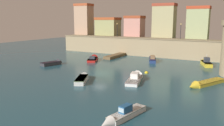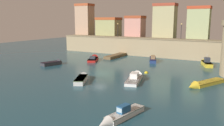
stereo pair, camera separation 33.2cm
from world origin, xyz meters
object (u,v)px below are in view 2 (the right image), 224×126
at_px(quay_lamp_0, 118,28).
at_px(moored_boat_8, 153,59).
at_px(mooring_buoy_0, 146,73).
at_px(moored_boat_4, 94,59).
at_px(moored_boat_1, 206,63).
at_px(moored_boat_6, 82,78).
at_px(moored_boat_0, 135,77).
at_px(quay_lamp_1, 181,29).
at_px(moored_boat_3, 54,63).
at_px(moored_boat_7, 203,84).
at_px(moored_boat_2, 119,116).

relative_size(quay_lamp_0, moored_boat_8, 0.50).
xyz_separation_m(moored_boat_8, mooring_buoy_0, (3.16, -12.29, -0.47)).
xyz_separation_m(moored_boat_4, moored_boat_8, (12.24, 5.63, 0.12)).
xyz_separation_m(moored_boat_1, moored_boat_6, (-14.77, -22.15, -0.15)).
bearing_deg(moored_boat_0, quay_lamp_0, 19.29).
distance_m(quay_lamp_1, mooring_buoy_0, 20.21).
distance_m(quay_lamp_0, moored_boat_0, 29.50).
relative_size(quay_lamp_1, moored_boat_6, 0.64).
bearing_deg(moored_boat_6, moored_boat_4, 2.48).
bearing_deg(moored_boat_3, mooring_buoy_0, -67.86).
height_order(moored_boat_4, moored_boat_6, moored_boat_4).
bearing_deg(mooring_buoy_0, moored_boat_0, -88.19).
relative_size(moored_boat_0, moored_boat_6, 1.31).
bearing_deg(quay_lamp_0, moored_boat_3, -100.49).
xyz_separation_m(quay_lamp_0, moored_boat_3, (-3.86, -20.85, -6.66)).
bearing_deg(quay_lamp_1, moored_boat_0, -92.86).
bearing_deg(moored_boat_8, quay_lamp_1, -54.45).
relative_size(quay_lamp_0, moored_boat_1, 0.60).
distance_m(moored_boat_7, mooring_buoy_0, 10.43).
bearing_deg(quay_lamp_1, moored_boat_3, -134.97).
distance_m(moored_boat_0, moored_boat_6, 8.15).
bearing_deg(moored_boat_8, moored_boat_1, -108.49).
relative_size(moored_boat_2, moored_boat_6, 1.07).
xyz_separation_m(quay_lamp_1, moored_boat_7, (8.47, -22.36, -6.79)).
xyz_separation_m(moored_boat_0, moored_boat_8, (-3.32, 17.43, 0.10)).
bearing_deg(mooring_buoy_0, moored_boat_3, -174.24).
distance_m(moored_boat_0, moored_boat_3, 19.89).
height_order(quay_lamp_0, moored_boat_2, quay_lamp_0).
bearing_deg(quay_lamp_1, moored_boat_6, -105.81).
bearing_deg(moored_boat_2, moored_boat_4, -129.96).
height_order(moored_boat_1, moored_boat_6, moored_boat_1).
xyz_separation_m(moored_boat_2, moored_boat_6, (-11.39, 9.66, 0.02)).
height_order(moored_boat_2, moored_boat_3, moored_boat_2).
relative_size(quay_lamp_1, moored_boat_4, 0.57).
height_order(quay_lamp_0, quay_lamp_1, quay_lamp_1).
xyz_separation_m(moored_boat_6, moored_boat_8, (3.54, 21.84, 0.09)).
bearing_deg(moored_boat_3, moored_boat_0, -82.80).
height_order(quay_lamp_1, moored_boat_3, quay_lamp_1).
height_order(moored_boat_4, moored_boat_7, moored_boat_4).
bearing_deg(moored_boat_4, mooring_buoy_0, -138.02).
xyz_separation_m(quay_lamp_0, moored_boat_4, (0.22, -12.22, -6.67)).
xyz_separation_m(moored_boat_6, moored_boat_7, (16.52, 6.08, -0.10)).
height_order(moored_boat_0, moored_boat_8, moored_boat_8).
bearing_deg(moored_boat_0, moored_boat_6, 108.79).
height_order(quay_lamp_1, mooring_buoy_0, quay_lamp_1).
bearing_deg(moored_boat_3, moored_boat_2, -109.14).
relative_size(quay_lamp_1, moored_boat_2, 0.60).
bearing_deg(moored_boat_2, mooring_buoy_0, -154.05).
bearing_deg(moored_boat_8, quay_lamp_0, 42.03).
relative_size(moored_boat_1, moored_boat_2, 0.97).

